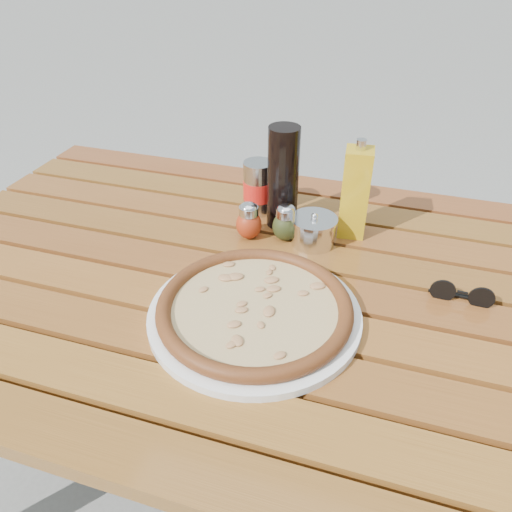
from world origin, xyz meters
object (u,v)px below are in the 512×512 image
(plate, at_px, (255,314))
(olive_oil_cruet, at_px, (355,193))
(pizza, at_px, (255,307))
(sunglasses, at_px, (462,295))
(soda_can, at_px, (258,188))
(table, at_px, (253,305))
(dark_bottle, at_px, (283,178))
(oregano_shaker, at_px, (286,223))
(parmesan_tin, at_px, (313,230))
(pepper_shaker, at_px, (249,221))

(plate, xyz_separation_m, olive_oil_cruet, (0.11, 0.32, 0.09))
(pizza, relative_size, sunglasses, 3.78)
(plate, relative_size, soda_can, 3.00)
(table, height_order, dark_bottle, dark_bottle)
(table, relative_size, pizza, 3.36)
(dark_bottle, xyz_separation_m, sunglasses, (0.37, -0.17, -0.09))
(oregano_shaker, xyz_separation_m, sunglasses, (0.35, -0.11, -0.02))
(pizza, bearing_deg, sunglasses, 24.26)
(parmesan_tin, xyz_separation_m, sunglasses, (0.29, -0.11, -0.01))
(table, relative_size, dark_bottle, 6.36)
(pepper_shaker, distance_m, olive_oil_cruet, 0.23)
(table, bearing_deg, soda_can, 105.09)
(sunglasses, bearing_deg, soda_can, 156.59)
(oregano_shaker, bearing_deg, dark_bottle, 111.72)
(table, relative_size, oregano_shaker, 17.07)
(table, bearing_deg, parmesan_tin, 59.53)
(plate, distance_m, pepper_shaker, 0.26)
(pizza, xyz_separation_m, pepper_shaker, (-0.09, 0.24, 0.02))
(parmesan_tin, bearing_deg, sunglasses, -20.45)
(soda_can, relative_size, parmesan_tin, 1.05)
(pepper_shaker, bearing_deg, soda_can, 97.58)
(soda_can, distance_m, olive_oil_cruet, 0.22)
(plate, relative_size, dark_bottle, 1.64)
(pepper_shaker, relative_size, olive_oil_cruet, 0.39)
(dark_bottle, relative_size, soda_can, 1.83)
(plate, relative_size, olive_oil_cruet, 1.71)
(oregano_shaker, relative_size, parmesan_tin, 0.72)
(olive_oil_cruet, relative_size, sunglasses, 1.90)
(plate, height_order, pepper_shaker, pepper_shaker)
(pizza, height_order, sunglasses, sunglasses)
(pepper_shaker, bearing_deg, sunglasses, -12.03)
(pizza, bearing_deg, table, 109.31)
(pizza, xyz_separation_m, olive_oil_cruet, (0.11, 0.32, 0.07))
(dark_bottle, relative_size, olive_oil_cruet, 1.05)
(oregano_shaker, xyz_separation_m, dark_bottle, (-0.02, 0.06, 0.07))
(plate, bearing_deg, oregano_shaker, 93.28)
(olive_oil_cruet, bearing_deg, dark_bottle, -177.97)
(pepper_shaker, xyz_separation_m, olive_oil_cruet, (0.20, 0.08, 0.06))
(pepper_shaker, distance_m, soda_can, 0.12)
(plate, bearing_deg, pizza, 180.00)
(plate, height_order, soda_can, soda_can)
(oregano_shaker, height_order, sunglasses, oregano_shaker)
(olive_oil_cruet, xyz_separation_m, parmesan_tin, (-0.07, -0.06, -0.07))
(plate, bearing_deg, soda_can, 106.48)
(olive_oil_cruet, bearing_deg, pepper_shaker, -158.30)
(plate, height_order, sunglasses, sunglasses)
(plate, distance_m, parmesan_tin, 0.26)
(table, height_order, pizza, pizza)
(plate, distance_m, oregano_shaker, 0.26)
(pepper_shaker, bearing_deg, olive_oil_cruet, 21.70)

